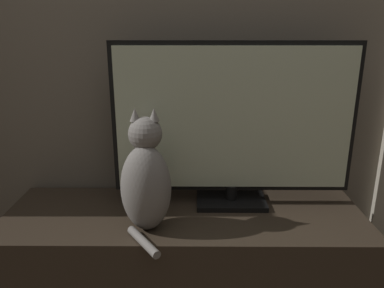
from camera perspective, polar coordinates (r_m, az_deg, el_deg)
wall_back at (r=1.59m, az=-1.12°, el=20.31°), size 4.80×0.05×2.60m
tv_stand at (r=1.62m, az=-1.16°, el=-18.76°), size 1.39×0.47×0.53m
tv at (r=1.45m, az=6.35°, el=3.09°), size 0.93×0.17×0.64m
cat at (r=1.31m, az=-7.02°, el=-5.52°), size 0.18×0.29×0.43m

